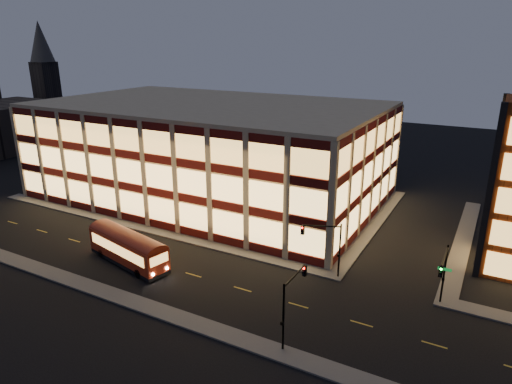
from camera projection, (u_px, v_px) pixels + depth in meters
The scene contains 12 objects.
ground at pixel (157, 236), 57.39m from camera, with size 200.00×200.00×0.00m, color black.
sidewalk_office_south at pixel (144, 228), 59.56m from camera, with size 54.00×2.00×0.15m, color #514F4C.
sidewalk_office_east at pixel (374, 223), 61.02m from camera, with size 2.00×30.00×0.15m, color #514F4C.
sidewalk_tower_west at pixel (463, 240), 56.01m from camera, with size 2.00×30.00×0.15m, color #514F4C.
sidewalk_near at pixel (73, 281), 46.55m from camera, with size 100.00×2.00×0.15m, color #514F4C.
office_building at pixel (211, 150), 70.47m from camera, with size 50.45×30.45×14.50m.
church_tower at pixel (48, 97), 119.66m from camera, with size 5.00×5.00×18.00m, color #2D2621.
church_spire at pixel (40, 41), 115.21m from camera, with size 6.00×6.00×10.00m, color #4C473F.
traffic_signal_far at pixel (326, 241), 46.16m from camera, with size 3.79×1.87×6.00m.
traffic_signal_right at pixel (443, 270), 40.30m from camera, with size 1.20×4.37×6.00m.
traffic_signal_near at pixel (292, 296), 36.20m from camera, with size 0.32×4.45×6.00m.
trolley_bus at pixel (128, 246), 49.68m from camera, with size 11.39×5.10×3.74m.
Camera 1 is at (36.24, -40.18, 23.49)m, focal length 32.00 mm.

